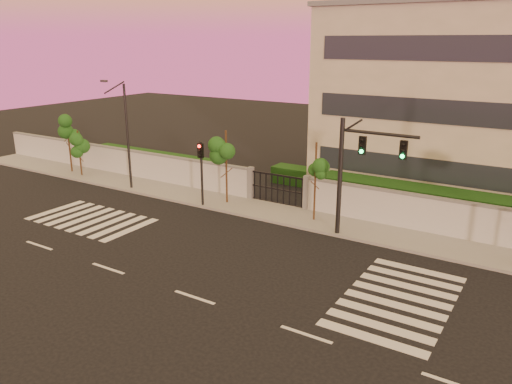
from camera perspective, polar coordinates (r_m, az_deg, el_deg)
ground at (r=20.66m, az=-7.03°, el=-11.88°), size 120.00×120.00×0.00m
sidewalk at (r=28.77m, az=6.19°, el=-3.16°), size 60.00×3.00×0.15m
perimeter_wall at (r=29.70m, az=7.70°, el=-0.54°), size 60.00×0.36×2.20m
hedge_row at (r=31.83m, az=11.48°, el=-0.02°), size 41.00×4.25×1.80m
road_markings at (r=24.18m, az=-4.35°, el=-7.30°), size 57.00×7.62×0.02m
street_tree_a at (r=40.80m, az=-20.70°, el=6.66°), size 1.51×1.20×4.61m
street_tree_b at (r=39.55m, az=-19.58°, el=5.32°), size 1.40×1.11×3.54m
street_tree_c at (r=30.63m, az=-3.39°, el=4.76°), size 1.53×1.21×4.71m
street_tree_d at (r=27.70m, az=6.90°, el=3.17°), size 1.34×1.07×4.60m
traffic_signal_main at (r=25.44m, az=11.28°, el=3.04°), size 3.95×0.39×6.25m
traffic_signal_secondary at (r=30.42m, az=-6.27°, el=2.98°), size 0.32×0.33×4.14m
streetlight_west at (r=34.66m, az=-14.69°, el=6.70°), size 0.45×1.82×7.56m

